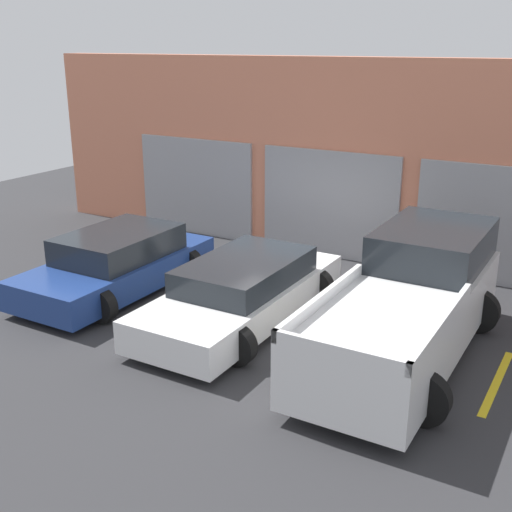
% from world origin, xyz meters
% --- Properties ---
extents(ground_plane, '(28.00, 28.00, 0.00)m').
position_xyz_m(ground_plane, '(0.00, 0.00, 0.00)').
color(ground_plane, '#2D2D30').
extents(shophouse_building, '(16.73, 0.68, 4.54)m').
position_xyz_m(shophouse_building, '(-0.01, 3.29, 2.23)').
color(shophouse_building, '#D17A5B').
rests_on(shophouse_building, ground).
extents(pickup_truck, '(2.38, 5.37, 1.85)m').
position_xyz_m(pickup_truck, '(2.98, -0.97, 0.86)').
color(pickup_truck, white).
rests_on(pickup_truck, ground).
extents(sedan_white, '(2.26, 4.79, 1.15)m').
position_xyz_m(sedan_white, '(0.00, -1.23, 0.56)').
color(sedan_white, white).
rests_on(sedan_white, ground).
extents(sedan_side, '(2.26, 4.34, 1.23)m').
position_xyz_m(sedan_side, '(-2.98, -1.23, 0.58)').
color(sedan_side, navy).
rests_on(sedan_side, ground).
extents(parking_stripe_far_left, '(0.12, 2.20, 0.01)m').
position_xyz_m(parking_stripe_far_left, '(-4.47, -1.26, 0.00)').
color(parking_stripe_far_left, gold).
rests_on(parking_stripe_far_left, ground).
extents(parking_stripe_left, '(0.12, 2.20, 0.01)m').
position_xyz_m(parking_stripe_left, '(-1.49, -1.26, 0.00)').
color(parking_stripe_left, gold).
rests_on(parking_stripe_left, ground).
extents(parking_stripe_centre, '(0.12, 2.20, 0.01)m').
position_xyz_m(parking_stripe_centre, '(1.49, -1.26, 0.00)').
color(parking_stripe_centre, gold).
rests_on(parking_stripe_centre, ground).
extents(parking_stripe_right, '(0.12, 2.20, 0.01)m').
position_xyz_m(parking_stripe_right, '(4.47, -1.26, 0.00)').
color(parking_stripe_right, gold).
rests_on(parking_stripe_right, ground).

